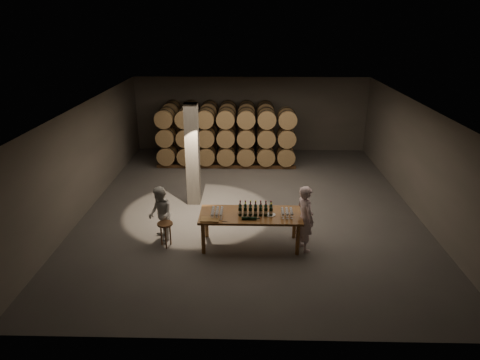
{
  "coord_description": "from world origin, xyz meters",
  "views": [
    {
      "loc": [
        -0.03,
        -12.34,
        5.64
      ],
      "look_at": [
        -0.31,
        -0.62,
        1.1
      ],
      "focal_mm": 32.0,
      "sensor_mm": 36.0,
      "label": 1
    }
  ],
  "objects_px": {
    "notebook_near": "(214,220)",
    "person_man": "(305,218)",
    "stool": "(165,227)",
    "person_woman": "(160,215)",
    "bottle_cluster": "(256,210)",
    "plate": "(270,215)",
    "tasting_table": "(250,218)"
  },
  "relations": [
    {
      "from": "bottle_cluster",
      "to": "plate",
      "type": "relative_size",
      "value": 3.28
    },
    {
      "from": "person_man",
      "to": "person_woman",
      "type": "relative_size",
      "value": 1.15
    },
    {
      "from": "tasting_table",
      "to": "plate",
      "type": "bearing_deg",
      "value": -5.38
    },
    {
      "from": "bottle_cluster",
      "to": "person_woman",
      "type": "bearing_deg",
      "value": 174.73
    },
    {
      "from": "person_man",
      "to": "person_woman",
      "type": "distance_m",
      "value": 3.75
    },
    {
      "from": "bottle_cluster",
      "to": "notebook_near",
      "type": "distance_m",
      "value": 1.1
    },
    {
      "from": "notebook_near",
      "to": "bottle_cluster",
      "type": "bearing_deg",
      "value": 25.92
    },
    {
      "from": "person_man",
      "to": "plate",
      "type": "bearing_deg",
      "value": 59.14
    },
    {
      "from": "notebook_near",
      "to": "person_man",
      "type": "relative_size",
      "value": 0.16
    },
    {
      "from": "person_man",
      "to": "stool",
      "type": "bearing_deg",
      "value": 65.67
    },
    {
      "from": "plate",
      "to": "person_woman",
      "type": "distance_m",
      "value": 2.88
    },
    {
      "from": "bottle_cluster",
      "to": "person_man",
      "type": "height_order",
      "value": "person_man"
    },
    {
      "from": "notebook_near",
      "to": "tasting_table",
      "type": "bearing_deg",
      "value": 29.7
    },
    {
      "from": "stool",
      "to": "person_woman",
      "type": "bearing_deg",
      "value": 119.36
    },
    {
      "from": "tasting_table",
      "to": "notebook_near",
      "type": "distance_m",
      "value": 1.0
    },
    {
      "from": "tasting_table",
      "to": "person_man",
      "type": "height_order",
      "value": "person_man"
    },
    {
      "from": "notebook_near",
      "to": "person_woman",
      "type": "xyz_separation_m",
      "value": [
        -1.45,
        0.6,
        -0.16
      ]
    },
    {
      "from": "notebook_near",
      "to": "person_man",
      "type": "height_order",
      "value": "person_man"
    },
    {
      "from": "tasting_table",
      "to": "notebook_near",
      "type": "height_order",
      "value": "notebook_near"
    },
    {
      "from": "tasting_table",
      "to": "stool",
      "type": "bearing_deg",
      "value": -177.37
    },
    {
      "from": "tasting_table",
      "to": "plate",
      "type": "xyz_separation_m",
      "value": [
        0.5,
        -0.05,
        0.11
      ]
    },
    {
      "from": "tasting_table",
      "to": "person_man",
      "type": "relative_size",
      "value": 1.49
    },
    {
      "from": "plate",
      "to": "stool",
      "type": "height_order",
      "value": "plate"
    },
    {
      "from": "notebook_near",
      "to": "person_woman",
      "type": "bearing_deg",
      "value": 163.47
    },
    {
      "from": "stool",
      "to": "tasting_table",
      "type": "bearing_deg",
      "value": 2.63
    },
    {
      "from": "tasting_table",
      "to": "person_man",
      "type": "bearing_deg",
      "value": -6.74
    },
    {
      "from": "bottle_cluster",
      "to": "stool",
      "type": "xyz_separation_m",
      "value": [
        -2.31,
        -0.08,
        -0.48
      ]
    },
    {
      "from": "bottle_cluster",
      "to": "plate",
      "type": "distance_m",
      "value": 0.39
    },
    {
      "from": "plate",
      "to": "person_man",
      "type": "relative_size",
      "value": 0.15
    },
    {
      "from": "bottle_cluster",
      "to": "notebook_near",
      "type": "bearing_deg",
      "value": -160.08
    },
    {
      "from": "stool",
      "to": "person_woman",
      "type": "height_order",
      "value": "person_woman"
    },
    {
      "from": "tasting_table",
      "to": "plate",
      "type": "height_order",
      "value": "plate"
    }
  ]
}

